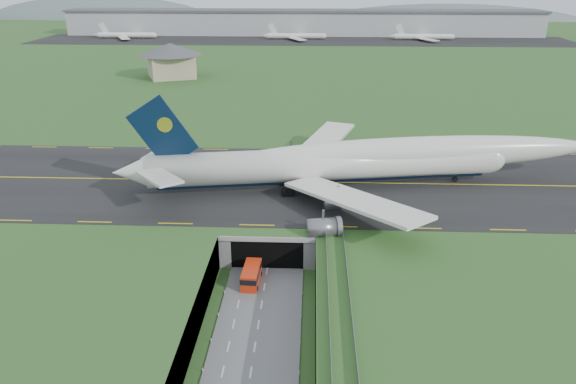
{
  "coord_description": "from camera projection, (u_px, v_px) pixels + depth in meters",
  "views": [
    {
      "loc": [
        7.13,
        -73.82,
        46.86
      ],
      "look_at": [
        2.91,
        20.0,
        9.1
      ],
      "focal_mm": 35.0,
      "sensor_mm": 36.0,
      "label": 1
    }
  ],
  "objects": [
    {
      "name": "distant_hills",
      "position": [
        380.0,
        30.0,
        483.58
      ],
      "size": [
        700.0,
        91.0,
        60.0
      ],
      "color": "slate",
      "rests_on": "ground"
    },
    {
      "name": "airfield_deck",
      "position": [
        263.0,
        278.0,
        85.08
      ],
      "size": [
        800.0,
        800.0,
        6.0
      ],
      "primitive_type": "cube",
      "color": "gray",
      "rests_on": "ground"
    },
    {
      "name": "jumbo_jet",
      "position": [
        359.0,
        161.0,
        109.96
      ],
      "size": [
        94.91,
        60.38,
        20.27
      ],
      "rotation": [
        0.0,
        0.0,
        0.17
      ],
      "color": "white",
      "rests_on": "ground"
    },
    {
      "name": "trench_road",
      "position": [
        259.0,
        323.0,
        79.21
      ],
      "size": [
        12.0,
        75.0,
        0.2
      ],
      "primitive_type": "cube",
      "color": "slate",
      "rests_on": "ground"
    },
    {
      "name": "taxiway",
      "position": [
        277.0,
        182.0,
        114.52
      ],
      "size": [
        800.0,
        44.0,
        0.18
      ],
      "primitive_type": "cube",
      "color": "black",
      "rests_on": "airfield_deck"
    },
    {
      "name": "cargo_terminal",
      "position": [
        303.0,
        22.0,
        358.53
      ],
      "size": [
        320.0,
        67.0,
        15.6
      ],
      "color": "#B2B2B2",
      "rests_on": "ground"
    },
    {
      "name": "shuttle_tram",
      "position": [
        251.0,
        275.0,
        88.79
      ],
      "size": [
        2.86,
        6.86,
        2.78
      ],
      "rotation": [
        0.0,
        0.0,
        -0.05
      ],
      "color": "red",
      "rests_on": "ground"
    },
    {
      "name": "ground",
      "position": [
        263.0,
        295.0,
        86.2
      ],
      "size": [
        900.0,
        900.0,
        0.0
      ],
      "primitive_type": "plane",
      "color": "#325E25",
      "rests_on": "ground"
    },
    {
      "name": "guideway",
      "position": [
        342.0,
        346.0,
        66.05
      ],
      "size": [
        3.0,
        53.0,
        7.05
      ],
      "color": "#A8A8A3",
      "rests_on": "ground"
    },
    {
      "name": "tunnel_portal",
      "position": [
        271.0,
        228.0,
        100.45
      ],
      "size": [
        17.0,
        22.3,
        6.0
      ],
      "color": "gray",
      "rests_on": "ground"
    },
    {
      "name": "service_building",
      "position": [
        171.0,
        57.0,
        220.13
      ],
      "size": [
        31.89,
        31.89,
        13.32
      ],
      "rotation": [
        0.0,
        0.0,
        0.39
      ],
      "color": "tan",
      "rests_on": "ground"
    }
  ]
}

